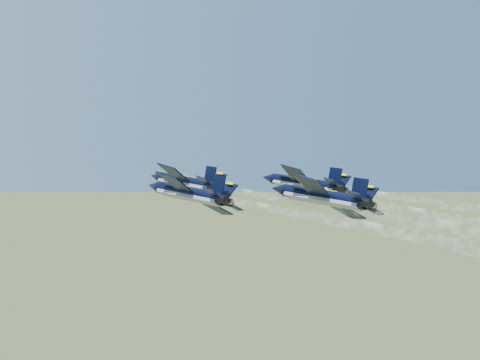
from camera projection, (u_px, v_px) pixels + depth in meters
jet_lead at (185, 182)px, 112.67m from camera, size 11.64×16.87×6.35m
jet_left at (188, 193)px, 96.21m from camera, size 11.64×16.87×6.35m
jet_right at (304, 184)px, 109.86m from camera, size 11.64×16.87×6.35m
jet_slot at (321, 196)px, 92.17m from camera, size 11.64×16.87×6.35m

